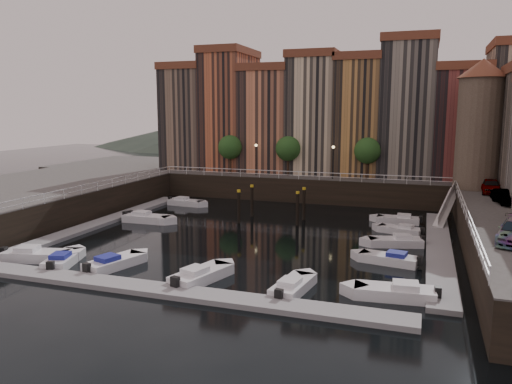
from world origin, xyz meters
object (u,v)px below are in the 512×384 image
(corner_tower, at_px, (480,122))
(gangway, at_px, (447,205))
(boat_left_3, at_px, (146,218))
(boat_left_0, at_px, (34,255))
(car_a, at_px, (491,187))
(car_b, at_px, (505,198))
(boat_left_2, at_px, (147,218))
(mooring_pilings, at_px, (273,206))

(corner_tower, xyz_separation_m, gangway, (-2.90, -4.50, -8.28))
(corner_tower, bearing_deg, boat_left_3, -156.55)
(corner_tower, bearing_deg, boat_left_0, -139.52)
(car_a, bearing_deg, boat_left_3, -159.78)
(gangway, bearing_deg, car_b, -44.79)
(boat_left_0, bearing_deg, car_a, 21.85)
(boat_left_2, relative_size, car_b, 1.24)
(corner_tower, height_order, boat_left_3, corner_tower)
(gangway, bearing_deg, car_a, 18.78)
(gangway, distance_m, boat_left_0, 38.89)
(mooring_pilings, height_order, boat_left_3, mooring_pilings)
(boat_left_2, height_order, boat_left_3, boat_left_3)
(boat_left_0, bearing_deg, gangway, 23.77)
(corner_tower, bearing_deg, gangway, -122.80)
(corner_tower, bearing_deg, mooring_pilings, -155.12)
(mooring_pilings, xyz_separation_m, boat_left_3, (-12.28, -4.73, -1.25))
(boat_left_3, relative_size, car_b, 1.31)
(boat_left_2, bearing_deg, car_a, 27.38)
(gangway, relative_size, car_a, 1.89)
(corner_tower, distance_m, mooring_pilings, 23.71)
(boat_left_2, distance_m, car_b, 34.70)
(gangway, relative_size, boat_left_0, 1.55)
(boat_left_2, bearing_deg, car_b, 17.55)
(boat_left_0, height_order, car_a, car_a)
(boat_left_2, height_order, car_b, car_b)
(boat_left_0, bearing_deg, mooring_pilings, 40.75)
(car_a, bearing_deg, mooring_pilings, -161.57)
(boat_left_3, distance_m, car_b, 34.60)
(boat_left_2, relative_size, boat_left_3, 0.94)
(mooring_pilings, height_order, boat_left_0, mooring_pilings)
(car_a, bearing_deg, corner_tower, 113.34)
(boat_left_0, relative_size, car_a, 1.22)
(boat_left_2, bearing_deg, boat_left_3, -56.35)
(corner_tower, distance_m, boat_left_0, 45.03)
(corner_tower, height_order, boat_left_0, corner_tower)
(mooring_pilings, relative_size, car_a, 1.43)
(mooring_pilings, bearing_deg, boat_left_0, -124.81)
(boat_left_2, xyz_separation_m, boat_left_3, (0.13, -0.31, 0.03))
(boat_left_3, xyz_separation_m, car_b, (34.10, 4.91, 3.25))
(boat_left_0, xyz_separation_m, boat_left_3, (1.09, 14.50, -0.00))
(boat_left_3, height_order, car_b, car_b)
(corner_tower, bearing_deg, car_a, -68.84)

